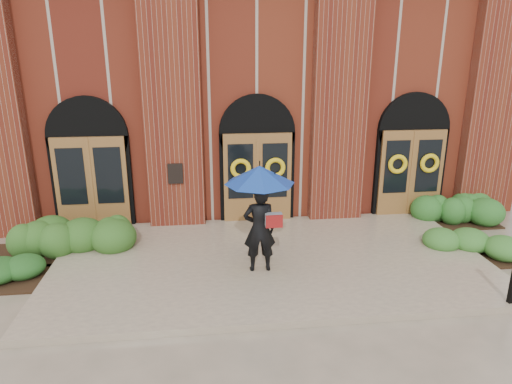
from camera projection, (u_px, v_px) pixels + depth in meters
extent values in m
plane|color=gray|center=(271.00, 266.00, 10.61)|extent=(90.00, 90.00, 0.00)
cube|color=tan|center=(271.00, 261.00, 10.73)|extent=(10.00, 5.30, 0.15)
cube|color=maroon|center=(239.00, 85.00, 18.00)|extent=(16.00, 12.00, 7.00)
cube|color=black|center=(175.00, 174.00, 12.20)|extent=(0.40, 0.05, 0.55)
cube|color=maroon|center=(172.00, 103.00, 11.89)|extent=(1.50, 0.45, 7.00)
cube|color=maroon|center=(340.00, 101.00, 12.40)|extent=(1.50, 0.45, 7.00)
cube|color=maroon|center=(494.00, 99.00, 12.90)|extent=(1.50, 0.45, 7.00)
cube|color=brown|center=(92.00, 183.00, 12.26)|extent=(1.90, 0.10, 2.50)
cylinder|color=black|center=(88.00, 136.00, 12.01)|extent=(2.10, 0.22, 2.10)
cube|color=brown|center=(258.00, 178.00, 12.76)|extent=(1.90, 0.10, 2.50)
cylinder|color=black|center=(257.00, 132.00, 12.52)|extent=(2.10, 0.22, 2.10)
cube|color=brown|center=(411.00, 173.00, 13.26)|extent=(1.90, 0.10, 2.50)
cylinder|color=black|center=(413.00, 129.00, 13.02)|extent=(2.10, 0.22, 2.10)
torus|color=yellow|center=(241.00, 169.00, 12.50)|extent=(0.57, 0.13, 0.57)
torus|color=yellow|center=(275.00, 168.00, 12.61)|extent=(0.57, 0.13, 0.57)
torus|color=yellow|center=(398.00, 164.00, 13.00)|extent=(0.57, 0.13, 0.57)
torus|color=yellow|center=(430.00, 163.00, 13.11)|extent=(0.57, 0.13, 0.57)
imported|color=black|center=(259.00, 229.00, 9.86)|extent=(0.70, 0.46, 1.93)
cone|color=navy|center=(260.00, 175.00, 9.50)|extent=(1.49, 1.49, 0.39)
cylinder|color=black|center=(262.00, 199.00, 9.61)|extent=(0.02, 0.02, 0.64)
cube|color=#9C9EA1|center=(274.00, 220.00, 9.67)|extent=(0.36, 0.18, 0.28)
cube|color=maroon|center=(274.00, 222.00, 9.57)|extent=(0.36, 0.03, 0.28)
ellipsoid|color=#2A531B|center=(53.00, 239.00, 11.10)|extent=(3.17, 1.27, 0.81)
ellipsoid|color=#265C20|center=(441.00, 211.00, 13.17)|extent=(2.92, 1.17, 0.75)
ellipsoid|color=#1D4A19|center=(25.00, 270.00, 9.93)|extent=(1.32, 1.14, 0.47)
ellipsoid|color=#306424|center=(479.00, 245.00, 11.10)|extent=(1.54, 1.32, 0.55)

